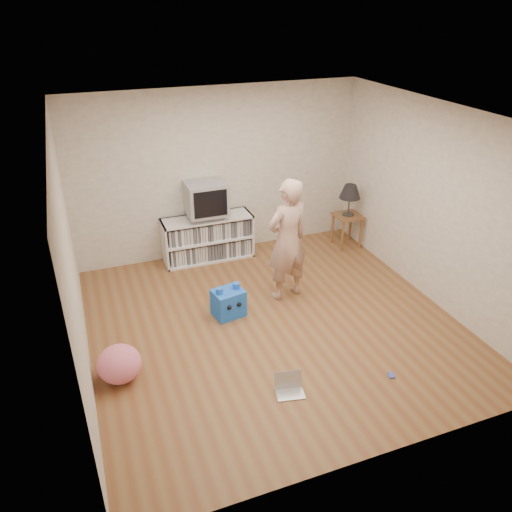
{
  "coord_description": "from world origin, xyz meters",
  "views": [
    {
      "loc": [
        -2.06,
        -4.83,
        3.73
      ],
      "look_at": [
        -0.08,
        0.4,
        0.79
      ],
      "focal_mm": 35.0,
      "sensor_mm": 36.0,
      "label": 1
    }
  ],
  "objects": [
    {
      "name": "plush_pink",
      "position": [
        -1.95,
        -0.37,
        0.2
      ],
      "size": [
        0.61,
        0.61,
        0.41
      ],
      "primitive_type": "ellipsoid",
      "rotation": [
        0.0,
        0.0,
        -0.35
      ],
      "color": "pink",
      "rests_on": "ground"
    },
    {
      "name": "walls",
      "position": [
        0.0,
        0.0,
        1.3
      ],
      "size": [
        4.52,
        4.52,
        2.6
      ],
      "color": "#BCB1A5",
      "rests_on": "ground"
    },
    {
      "name": "table_lamp",
      "position": [
        1.99,
        1.65,
        0.94
      ],
      "size": [
        0.34,
        0.34,
        0.52
      ],
      "color": "#333333",
      "rests_on": "side_table"
    },
    {
      "name": "crt_tv",
      "position": [
        -0.28,
        2.02,
        1.02
      ],
      "size": [
        0.6,
        0.53,
        0.5
      ],
      "color": "#95959A",
      "rests_on": "dvd_deck"
    },
    {
      "name": "media_unit",
      "position": [
        -0.28,
        2.04,
        0.35
      ],
      "size": [
        1.4,
        0.45,
        0.7
      ],
      "color": "white",
      "rests_on": "ground"
    },
    {
      "name": "ground",
      "position": [
        0.0,
        0.0,
        0.0
      ],
      "size": [
        4.5,
        4.5,
        0.0
      ],
      "primitive_type": "plane",
      "color": "brown",
      "rests_on": "ground"
    },
    {
      "name": "dvd_deck",
      "position": [
        -0.28,
        2.02,
        0.73
      ],
      "size": [
        0.45,
        0.35,
        0.07
      ],
      "primitive_type": "cube",
      "color": "gray",
      "rests_on": "media_unit"
    },
    {
      "name": "plush_blue",
      "position": [
        -0.47,
        0.39,
        0.19
      ],
      "size": [
        0.44,
        0.38,
        0.45
      ],
      "rotation": [
        0.0,
        0.0,
        0.19
      ],
      "color": "blue",
      "rests_on": "ground"
    },
    {
      "name": "person",
      "position": [
        0.42,
        0.56,
        0.85
      ],
      "size": [
        0.69,
        0.53,
        1.71
      ],
      "primitive_type": "imported",
      "rotation": [
        0.0,
        0.0,
        3.35
      ],
      "color": "tan",
      "rests_on": "ground"
    },
    {
      "name": "side_table",
      "position": [
        1.99,
        1.65,
        0.42
      ],
      "size": [
        0.42,
        0.42,
        0.55
      ],
      "color": "brown",
      "rests_on": "ground"
    },
    {
      "name": "ceiling",
      "position": [
        0.0,
        0.0,
        2.6
      ],
      "size": [
        4.5,
        4.5,
        0.01
      ],
      "primitive_type": "cube",
      "color": "white",
      "rests_on": "walls"
    },
    {
      "name": "playing_cards",
      "position": [
        0.84,
        -1.38,
        0.01
      ],
      "size": [
        0.09,
        0.11,
        0.02
      ],
      "primitive_type": "cube",
      "rotation": [
        0.0,
        0.0,
        -0.3
      ],
      "color": "#4857C1",
      "rests_on": "ground"
    },
    {
      "name": "laptop",
      "position": [
        -0.31,
        -1.19,
        0.06
      ],
      "size": [
        0.34,
        0.29,
        0.2
      ],
      "rotation": [
        0.0,
        0.0,
        -0.2
      ],
      "color": "silver",
      "rests_on": "ground"
    }
  ]
}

